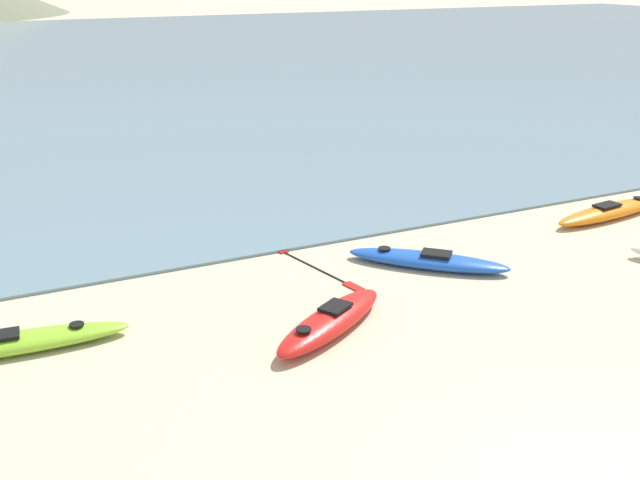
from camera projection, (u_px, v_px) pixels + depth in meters
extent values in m
cube|color=slate|center=(53.00, 60.00, 44.56)|extent=(160.00, 70.00, 0.06)
ellipsoid|color=blue|center=(428.00, 260.00, 14.25)|extent=(2.71, 2.64, 0.27)
cube|color=black|center=(436.00, 253.00, 14.15)|extent=(0.67, 0.66, 0.05)
cylinder|color=black|center=(384.00, 248.00, 14.44)|extent=(0.24, 0.24, 0.02)
ellipsoid|color=red|center=(331.00, 321.00, 11.74)|extent=(2.70, 1.99, 0.34)
cube|color=black|center=(335.00, 307.00, 11.78)|extent=(0.61, 0.57, 0.05)
cylinder|color=black|center=(304.00, 329.00, 11.08)|extent=(0.23, 0.23, 0.02)
ellipsoid|color=#8CCC2D|center=(11.00, 343.00, 11.12)|extent=(3.51, 0.97, 0.27)
cylinder|color=black|center=(77.00, 324.00, 11.39)|extent=(0.23, 0.23, 0.02)
ellipsoid|color=orange|center=(611.00, 211.00, 17.03)|extent=(3.52, 1.02, 0.30)
cube|color=black|center=(607.00, 205.00, 16.88)|extent=(0.66, 0.41, 0.05)
cylinder|color=black|center=(638.00, 198.00, 17.46)|extent=(0.22, 0.22, 0.02)
cylinder|color=black|center=(314.00, 267.00, 14.24)|extent=(0.41, 1.87, 0.03)
cube|color=red|center=(279.00, 250.00, 15.11)|extent=(0.27, 0.47, 0.03)
cube|color=red|center=(354.00, 287.00, 13.38)|extent=(0.27, 0.47, 0.03)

